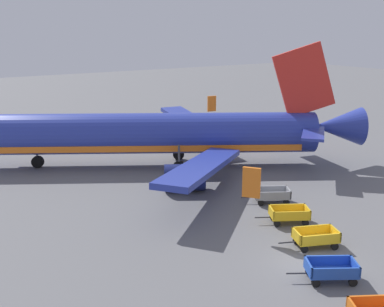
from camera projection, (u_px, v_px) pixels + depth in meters
The scene contains 6 objects.
ground_plane at pixel (308, 263), 25.20m from camera, with size 220.00×220.00×0.00m, color slate.
airplane at pixel (163, 134), 41.95m from camera, with size 34.01×28.38×11.34m.
baggage_cart_second_in_row at pixel (331, 270), 23.31m from camera, with size 3.42×2.50×1.07m.
baggage_cart_third_in_row at pixel (316, 237), 26.91m from camera, with size 3.56×2.25×1.07m.
baggage_cart_fourth_in_row at pixel (289, 214), 30.22m from camera, with size 3.46×2.44×1.07m.
baggage_cart_far_end at pixel (272, 195), 33.73m from camera, with size 3.44×2.46×1.07m.
Camera 1 is at (-17.77, -15.48, 12.52)m, focal length 42.91 mm.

